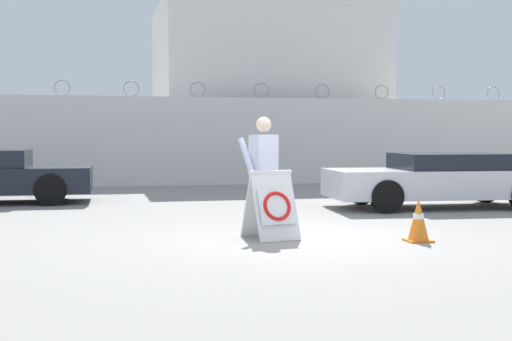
% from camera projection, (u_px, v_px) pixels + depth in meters
% --- Properties ---
extents(ground_plane, '(90.00, 90.00, 0.00)m').
position_uv_depth(ground_plane, '(301.00, 239.00, 10.54)').
color(ground_plane, gray).
extents(perimeter_wall, '(36.00, 0.30, 3.09)m').
position_uv_depth(perimeter_wall, '(198.00, 141.00, 21.34)').
color(perimeter_wall, silver).
rests_on(perimeter_wall, ground_plane).
extents(building_block, '(7.61, 6.85, 6.24)m').
position_uv_depth(building_block, '(263.00, 91.00, 26.45)').
color(building_block, silver).
rests_on(building_block, ground_plane).
extents(barricade_sign, '(0.80, 0.85, 1.02)m').
position_uv_depth(barricade_sign, '(272.00, 205.00, 10.51)').
color(barricade_sign, white).
rests_on(barricade_sign, ground_plane).
extents(security_guard, '(0.69, 0.46, 1.82)m').
position_uv_depth(security_guard, '(263.00, 168.00, 11.12)').
color(security_guard, black).
rests_on(security_guard, ground_plane).
extents(traffic_cone_near, '(0.35, 0.35, 0.63)m').
position_uv_depth(traffic_cone_near, '(418.00, 220.00, 10.27)').
color(traffic_cone_near, orange).
rests_on(traffic_cone_near, ground_plane).
extents(parked_car_far_side, '(4.78, 2.17, 1.14)m').
position_uv_depth(parked_car_far_side, '(442.00, 179.00, 14.93)').
color(parked_car_far_side, black).
rests_on(parked_car_far_side, ground_plane).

